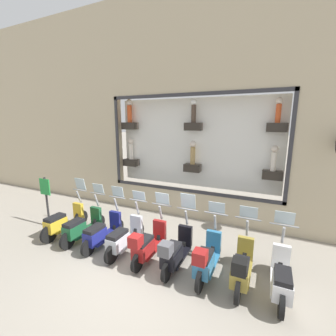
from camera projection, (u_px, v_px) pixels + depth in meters
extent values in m
plane|color=gray|center=(142.00, 270.00, 5.51)|extent=(120.00, 120.00, 0.00)
cube|color=tan|center=(7.00, 114.00, 12.22)|extent=(0.40, 14.78, 7.98)
cube|color=tan|center=(191.00, 203.00, 8.61)|extent=(0.40, 6.43, 1.00)
cube|color=tan|center=(194.00, 39.00, 7.43)|extent=(0.40, 6.43, 3.44)
cube|color=#2D2D33|center=(191.00, 94.00, 7.61)|extent=(0.04, 6.43, 0.12)
cube|color=#2D2D33|center=(189.00, 191.00, 8.31)|extent=(0.04, 6.43, 0.12)
cube|color=#2D2D33|center=(291.00, 149.00, 6.67)|extent=(0.04, 0.12, 3.54)
cube|color=#2D2D33|center=(117.00, 141.00, 9.24)|extent=(0.04, 0.12, 3.54)
cube|color=silver|center=(195.00, 143.00, 8.46)|extent=(0.04, 6.19, 3.30)
cube|color=#28231E|center=(277.00, 127.00, 7.02)|extent=(0.36, 0.61, 0.28)
cylinder|color=#CC4C23|center=(278.00, 113.00, 6.93)|extent=(0.16, 0.16, 0.57)
sphere|color=beige|center=(280.00, 101.00, 6.85)|extent=(0.20, 0.20, 0.20)
cube|color=#28231E|center=(193.00, 127.00, 8.13)|extent=(0.36, 0.61, 0.28)
cylinder|color=#47382D|center=(194.00, 114.00, 8.04)|extent=(0.17, 0.17, 0.62)
sphere|color=white|center=(194.00, 102.00, 7.95)|extent=(0.22, 0.22, 0.22)
cube|color=#28231E|center=(130.00, 126.00, 9.25)|extent=(0.36, 0.61, 0.28)
cylinder|color=#CC4C23|center=(130.00, 114.00, 9.15)|extent=(0.19, 0.19, 0.68)
sphere|color=beige|center=(129.00, 102.00, 9.06)|extent=(0.25, 0.25, 0.25)
cube|color=#28231E|center=(272.00, 175.00, 7.33)|extent=(0.36, 0.61, 0.28)
cylinder|color=silver|center=(274.00, 162.00, 7.24)|extent=(0.17, 0.17, 0.61)
sphere|color=beige|center=(275.00, 149.00, 7.15)|extent=(0.22, 0.22, 0.22)
cube|color=#28231E|center=(192.00, 168.00, 8.44)|extent=(0.36, 0.61, 0.28)
cylinder|color=#9E7F4C|center=(193.00, 156.00, 8.35)|extent=(0.18, 0.18, 0.64)
sphere|color=beige|center=(193.00, 144.00, 8.26)|extent=(0.23, 0.23, 0.23)
cube|color=#28231E|center=(131.00, 162.00, 9.56)|extent=(0.36, 0.61, 0.28)
cylinder|color=silver|center=(131.00, 152.00, 9.47)|extent=(0.18, 0.18, 0.65)
sphere|color=beige|center=(131.00, 141.00, 9.38)|extent=(0.23, 0.23, 0.23)
cylinder|color=black|center=(280.00, 265.00, 5.31)|extent=(0.49, 0.09, 0.49)
cylinder|color=black|center=(281.00, 305.00, 4.15)|extent=(0.49, 0.09, 0.49)
cube|color=silver|center=(280.00, 283.00, 4.73)|extent=(1.02, 0.38, 0.06)
cube|color=silver|center=(282.00, 286.00, 4.36)|extent=(0.61, 0.35, 0.36)
cube|color=black|center=(283.00, 276.00, 4.31)|extent=(0.58, 0.31, 0.10)
cube|color=silver|center=(281.00, 256.00, 5.16)|extent=(0.12, 0.37, 0.56)
cylinder|color=gray|center=(283.00, 235.00, 5.12)|extent=(0.20, 0.06, 0.45)
cylinder|color=gray|center=(284.00, 225.00, 5.13)|extent=(0.04, 0.61, 0.04)
cube|color=silver|center=(285.00, 218.00, 5.14)|extent=(0.08, 0.42, 0.32)
cylinder|color=black|center=(245.00, 257.00, 5.62)|extent=(0.52, 0.09, 0.52)
cylinder|color=black|center=(238.00, 291.00, 4.48)|extent=(0.52, 0.09, 0.52)
cube|color=olive|center=(242.00, 272.00, 5.05)|extent=(1.02, 0.38, 0.06)
cube|color=olive|center=(240.00, 274.00, 4.68)|extent=(0.61, 0.35, 0.36)
cube|color=black|center=(241.00, 265.00, 4.63)|extent=(0.58, 0.31, 0.10)
cube|color=olive|center=(245.00, 248.00, 5.47)|extent=(0.12, 0.37, 0.56)
cylinder|color=gray|center=(247.00, 228.00, 5.43)|extent=(0.20, 0.06, 0.45)
cylinder|color=gray|center=(248.00, 219.00, 5.45)|extent=(0.04, 0.61, 0.04)
cube|color=silver|center=(249.00, 212.00, 5.46)|extent=(0.08, 0.42, 0.30)
cube|color=black|center=(239.00, 267.00, 4.31)|extent=(0.28, 0.28, 0.28)
cylinder|color=black|center=(214.00, 250.00, 5.95)|extent=(0.50, 0.09, 0.50)
cylinder|color=black|center=(200.00, 280.00, 4.79)|extent=(0.50, 0.09, 0.50)
cube|color=teal|center=(208.00, 264.00, 5.37)|extent=(1.02, 0.38, 0.06)
cube|color=teal|center=(204.00, 265.00, 5.00)|extent=(0.61, 0.35, 0.36)
cube|color=black|center=(204.00, 256.00, 4.95)|extent=(0.58, 0.31, 0.10)
cube|color=teal|center=(214.00, 241.00, 5.79)|extent=(0.12, 0.37, 0.56)
cylinder|color=gray|center=(215.00, 222.00, 5.75)|extent=(0.20, 0.06, 0.45)
cylinder|color=gray|center=(216.00, 214.00, 5.77)|extent=(0.04, 0.60, 0.04)
cube|color=silver|center=(217.00, 207.00, 5.78)|extent=(0.08, 0.42, 0.30)
cube|color=maroon|center=(200.00, 257.00, 4.63)|extent=(0.28, 0.28, 0.28)
cylinder|color=black|center=(187.00, 243.00, 6.28)|extent=(0.47, 0.09, 0.47)
cylinder|color=black|center=(167.00, 272.00, 5.10)|extent=(0.47, 0.09, 0.47)
cube|color=black|center=(178.00, 256.00, 5.69)|extent=(1.02, 0.39, 0.06)
cube|color=black|center=(172.00, 257.00, 5.32)|extent=(0.61, 0.35, 0.36)
cube|color=black|center=(172.00, 248.00, 5.27)|extent=(0.58, 0.31, 0.10)
cube|color=black|center=(185.00, 235.00, 6.11)|extent=(0.12, 0.37, 0.56)
cylinder|color=gray|center=(186.00, 218.00, 6.07)|extent=(0.20, 0.06, 0.45)
cylinder|color=gray|center=(187.00, 209.00, 6.09)|extent=(0.04, 0.60, 0.04)
cube|color=silver|center=(188.00, 201.00, 6.08)|extent=(0.11, 0.42, 0.43)
cube|color=#4C4C51|center=(166.00, 249.00, 4.94)|extent=(0.28, 0.28, 0.28)
cylinder|color=black|center=(161.00, 237.00, 6.59)|extent=(0.48, 0.09, 0.48)
cylinder|color=black|center=(137.00, 262.00, 5.42)|extent=(0.48, 0.09, 0.48)
cube|color=maroon|center=(151.00, 249.00, 6.01)|extent=(1.02, 0.39, 0.06)
cube|color=maroon|center=(143.00, 249.00, 5.63)|extent=(0.61, 0.35, 0.36)
cube|color=black|center=(143.00, 241.00, 5.59)|extent=(0.58, 0.31, 0.10)
cube|color=maroon|center=(160.00, 230.00, 6.43)|extent=(0.12, 0.37, 0.56)
cylinder|color=gray|center=(161.00, 213.00, 6.39)|extent=(0.20, 0.06, 0.45)
cylinder|color=gray|center=(162.00, 205.00, 6.41)|extent=(0.04, 0.61, 0.04)
cube|color=silver|center=(162.00, 198.00, 6.41)|extent=(0.09, 0.42, 0.35)
cube|color=maroon|center=(136.00, 241.00, 5.26)|extent=(0.28, 0.28, 0.28)
cylinder|color=black|center=(139.00, 232.00, 6.90)|extent=(0.50, 0.09, 0.50)
cylinder|color=black|center=(112.00, 254.00, 5.74)|extent=(0.50, 0.09, 0.50)
cube|color=#B7BCC6|center=(126.00, 242.00, 6.33)|extent=(1.02, 0.38, 0.06)
cube|color=#B7BCC6|center=(118.00, 242.00, 5.95)|extent=(0.61, 0.35, 0.36)
cube|color=black|center=(117.00, 234.00, 5.90)|extent=(0.58, 0.31, 0.10)
cube|color=#B7BCC6|center=(136.00, 224.00, 6.75)|extent=(0.12, 0.37, 0.56)
cylinder|color=gray|center=(137.00, 208.00, 6.71)|extent=(0.20, 0.06, 0.45)
cylinder|color=gray|center=(138.00, 200.00, 6.73)|extent=(0.04, 0.60, 0.04)
cube|color=silver|center=(139.00, 196.00, 6.73)|extent=(0.08, 0.42, 0.28)
cylinder|color=black|center=(118.00, 227.00, 7.23)|extent=(0.47, 0.09, 0.47)
cylinder|color=black|center=(88.00, 248.00, 6.06)|extent=(0.47, 0.09, 0.47)
cube|color=navy|center=(104.00, 237.00, 6.65)|extent=(1.02, 0.38, 0.06)
cube|color=navy|center=(95.00, 236.00, 6.27)|extent=(0.61, 0.35, 0.36)
cube|color=black|center=(95.00, 229.00, 6.23)|extent=(0.58, 0.31, 0.10)
cube|color=navy|center=(115.00, 220.00, 7.07)|extent=(0.12, 0.37, 0.56)
cylinder|color=gray|center=(116.00, 204.00, 7.03)|extent=(0.20, 0.06, 0.45)
cylinder|color=gray|center=(117.00, 197.00, 7.05)|extent=(0.04, 0.60, 0.04)
cube|color=silver|center=(118.00, 192.00, 7.05)|extent=(0.09, 0.42, 0.35)
cylinder|color=black|center=(99.00, 222.00, 7.54)|extent=(0.50, 0.09, 0.50)
cylinder|color=black|center=(67.00, 241.00, 6.38)|extent=(0.50, 0.09, 0.50)
cube|color=#19512D|center=(84.00, 231.00, 6.96)|extent=(1.02, 0.38, 0.06)
cube|color=#19512D|center=(74.00, 230.00, 6.59)|extent=(0.61, 0.35, 0.36)
cube|color=black|center=(74.00, 223.00, 6.54)|extent=(0.58, 0.31, 0.10)
cube|color=#19512D|center=(96.00, 215.00, 7.38)|extent=(0.12, 0.37, 0.56)
cylinder|color=gray|center=(97.00, 200.00, 7.34)|extent=(0.20, 0.06, 0.45)
cylinder|color=gray|center=(98.00, 194.00, 7.36)|extent=(0.04, 0.61, 0.04)
cube|color=silver|center=(98.00, 188.00, 7.36)|extent=(0.08, 0.42, 0.32)
cylinder|color=black|center=(81.00, 218.00, 7.84)|extent=(0.54, 0.09, 0.54)
cylinder|color=black|center=(49.00, 234.00, 6.71)|extent=(0.54, 0.09, 0.54)
cube|color=gold|center=(66.00, 226.00, 7.28)|extent=(1.02, 0.38, 0.06)
cube|color=gold|center=(56.00, 225.00, 6.90)|extent=(0.61, 0.35, 0.36)
cube|color=black|center=(55.00, 218.00, 6.86)|extent=(0.58, 0.31, 0.10)
cube|color=gold|center=(78.00, 211.00, 7.70)|extent=(0.12, 0.37, 0.56)
cylinder|color=gray|center=(79.00, 197.00, 7.66)|extent=(0.20, 0.06, 0.45)
cylinder|color=gray|center=(80.00, 190.00, 7.68)|extent=(0.04, 0.61, 0.04)
cube|color=silver|center=(80.00, 184.00, 7.67)|extent=(0.10, 0.42, 0.41)
cylinder|color=#232326|center=(50.00, 226.00, 7.80)|extent=(0.36, 0.36, 0.02)
cylinder|color=#232326|center=(47.00, 202.00, 7.63)|extent=(0.07, 0.07, 1.76)
cube|color=#1E8438|center=(45.00, 187.00, 7.49)|extent=(0.03, 0.45, 0.55)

